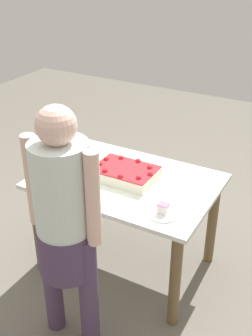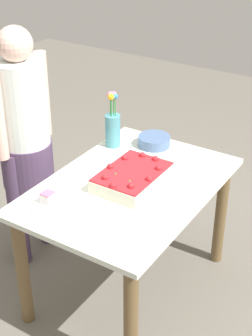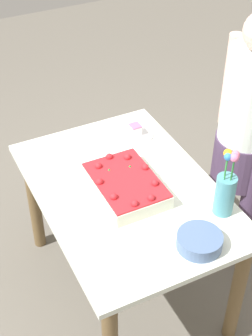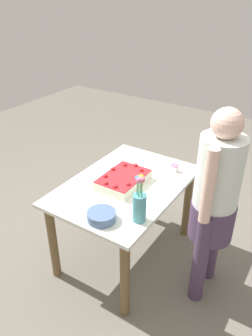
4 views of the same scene
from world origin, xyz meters
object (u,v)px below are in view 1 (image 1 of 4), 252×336
at_px(cake_knife, 194,182).
at_px(person_standing, 64,220).
at_px(flower_vase, 55,172).
at_px(serving_plate_with_slice, 163,211).
at_px(sheet_cake, 125,173).
at_px(fruit_bowl, 59,166).

relative_size(cake_knife, person_standing, 0.13).
distance_m(cake_knife, flower_vase, 0.91).
distance_m(serving_plate_with_slice, flower_vase, 0.73).
xyz_separation_m(sheet_cake, fruit_bowl, (-0.46, -0.13, -0.01)).
bearing_deg(serving_plate_with_slice, cake_knife, 86.19).
height_order(flower_vase, person_standing, person_standing).
xyz_separation_m(sheet_cake, person_standing, (0.04, -0.73, 0.08)).
bearing_deg(fruit_bowl, sheet_cake, 15.45).
height_order(fruit_bowl, person_standing, person_standing).
distance_m(cake_knife, fruit_bowl, 0.93).
distance_m(sheet_cake, serving_plate_with_slice, 0.47).
bearing_deg(serving_plate_with_slice, sheet_cake, 147.30).
distance_m(flower_vase, person_standing, 0.53).
bearing_deg(person_standing, serving_plate_with_slice, -37.21).
relative_size(flower_vase, person_standing, 0.23).
distance_m(fruit_bowl, person_standing, 0.78).
bearing_deg(cake_knife, sheet_cake, -71.55).
bearing_deg(serving_plate_with_slice, fruit_bowl, 171.42).
xyz_separation_m(serving_plate_with_slice, flower_vase, (-0.72, -0.09, 0.11)).
bearing_deg(sheet_cake, flower_vase, -133.33).
bearing_deg(person_standing, flower_vase, 42.94).
bearing_deg(cake_knife, flower_vase, -59.14).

